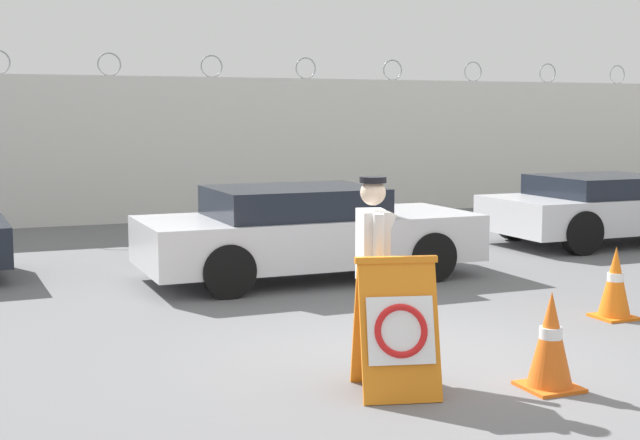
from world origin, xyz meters
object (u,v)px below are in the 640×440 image
at_px(barricade_sign, 397,326).
at_px(security_guard, 373,267).
at_px(parked_car_rear_sedan, 306,232).
at_px(parked_car_far_side, 609,208).
at_px(traffic_cone_near, 615,283).
at_px(traffic_cone_mid, 551,341).

distance_m(barricade_sign, security_guard, 0.67).
distance_m(parked_car_rear_sedan, parked_car_far_side, 6.05).
bearing_deg(parked_car_far_side, traffic_cone_near, -129.72).
bearing_deg(security_guard, traffic_cone_mid, -113.68).
height_order(security_guard, parked_car_far_side, security_guard).
xyz_separation_m(traffic_cone_mid, parked_car_rear_sedan, (-0.09, 5.23, 0.23)).
relative_size(barricade_sign, security_guard, 0.65).
distance_m(security_guard, traffic_cone_near, 3.46).
xyz_separation_m(barricade_sign, parked_car_far_side, (7.05, 6.02, 0.06)).
height_order(barricade_sign, parked_car_rear_sedan, parked_car_rear_sedan).
xyz_separation_m(security_guard, parked_car_far_side, (7.00, 5.48, -0.32)).
distance_m(security_guard, parked_car_far_side, 8.89).
height_order(barricade_sign, parked_car_far_side, parked_car_far_side).
xyz_separation_m(barricade_sign, parked_car_rear_sedan, (1.11, 4.88, 0.09)).
bearing_deg(security_guard, parked_car_rear_sedan, 0.61).
bearing_deg(parked_car_far_side, security_guard, -142.68).
relative_size(security_guard, parked_car_rear_sedan, 0.37).
relative_size(security_guard, traffic_cone_mid, 2.11).
xyz_separation_m(traffic_cone_near, traffic_cone_mid, (-2.15, -1.80, 0.01)).
bearing_deg(parked_car_rear_sedan, barricade_sign, -103.49).
height_order(security_guard, parked_car_rear_sedan, security_guard).
xyz_separation_m(security_guard, traffic_cone_mid, (1.14, -0.89, -0.53)).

